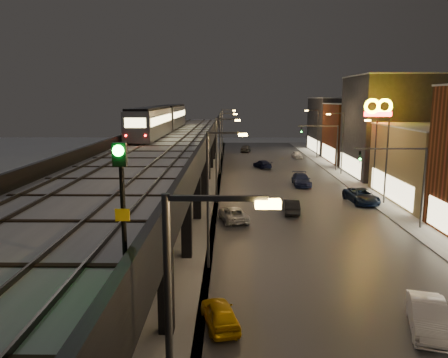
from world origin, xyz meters
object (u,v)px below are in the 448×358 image
object	(u,v)px
car_mid_dark	(262,164)
car_onc_dark	(361,196)
car_taxi	(220,315)
car_near_white	(291,206)
car_mid_silver	(233,215)
car_onc_silver	(428,318)
car_onc_white	(301,180)
subway_train	(162,119)
car_onc_red	(297,155)
rail_signal	(121,180)
car_far_white	(246,148)

from	to	relation	value
car_mid_dark	car_onc_dark	bearing A→B (deg)	90.78
car_taxi	car_near_white	size ratio (longest dim) A/B	0.88
car_mid_silver	car_onc_silver	size ratio (longest dim) A/B	1.03
car_onc_dark	car_onc_silver	bearing A→B (deg)	-105.85
car_near_white	car_onc_white	xyz separation A→B (m)	(3.18, 13.50, 0.08)
subway_train	car_onc_red	distance (m)	30.77
car_mid_silver	car_onc_red	size ratio (longest dim) A/B	1.22
car_onc_dark	car_near_white	bearing A→B (deg)	-158.57
rail_signal	car_far_white	bearing A→B (deg)	85.58
car_mid_dark	car_onc_dark	xyz separation A→B (m)	(8.78, -23.45, 0.13)
car_far_white	car_onc_silver	bearing A→B (deg)	104.56
subway_train	car_onc_white	xyz separation A→B (m)	(18.34, -5.08, -7.54)
car_far_white	car_onc_dark	bearing A→B (deg)	113.02
car_far_white	car_onc_white	distance (m)	36.02
car_onc_red	car_onc_dark	bearing A→B (deg)	-91.75
car_onc_silver	car_near_white	bearing A→B (deg)	115.27
car_mid_dark	car_onc_silver	size ratio (longest dim) A/B	0.96
car_near_white	car_far_white	world-z (taller)	car_far_white
rail_signal	car_mid_dark	distance (m)	59.01
car_mid_silver	car_onc_red	distance (m)	43.71
car_far_white	car_near_white	bearing A→B (deg)	102.73
car_near_white	car_mid_dark	distance (m)	27.60
car_near_white	subway_train	bearing A→B (deg)	-47.48
car_far_white	car_onc_white	world-z (taller)	car_onc_white
car_near_white	car_mid_dark	size ratio (longest dim) A/B	0.95
car_taxi	car_onc_dark	xyz separation A→B (m)	(14.47, 25.64, 0.14)
car_onc_dark	car_onc_red	xyz separation A→B (m)	(-1.52, 34.89, -0.11)
car_onc_silver	car_mid_silver	bearing A→B (deg)	131.99
subway_train	car_taxi	size ratio (longest dim) A/B	9.59
car_onc_white	car_far_white	bearing A→B (deg)	100.63
car_onc_silver	car_far_white	bearing A→B (deg)	111.20
car_taxi	subway_train	bearing A→B (deg)	-91.29
car_onc_silver	car_taxi	bearing A→B (deg)	-165.99
car_near_white	car_taxi	bearing A→B (deg)	76.61
subway_train	car_onc_white	distance (m)	20.47
car_mid_silver	car_taxi	bearing A→B (deg)	75.12
subway_train	car_near_white	xyz separation A→B (m)	(15.16, -18.58, -7.62)
car_mid_dark	car_onc_white	bearing A→B (deg)	85.82
car_taxi	car_onc_white	size ratio (longest dim) A/B	0.69
car_mid_dark	car_onc_dark	size ratio (longest dim) A/B	0.80
car_mid_dark	car_onc_red	xyz separation A→B (m)	(7.26, 11.44, 0.02)
car_far_white	rail_signal	bearing A→B (deg)	95.23
car_taxi	rail_signal	bearing A→B (deg)	61.59
car_near_white	car_mid_dark	bearing A→B (deg)	-85.15
car_mid_silver	car_onc_silver	bearing A→B (deg)	103.23
car_onc_red	subway_train	bearing A→B (deg)	-140.89
car_onc_dark	car_mid_silver	bearing A→B (deg)	-158.49
car_mid_silver	subway_train	bearing A→B (deg)	-78.63
rail_signal	subway_train	bearing A→B (deg)	97.46
car_onc_silver	car_onc_dark	bearing A→B (deg)	96.33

